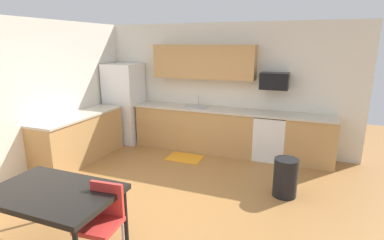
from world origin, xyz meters
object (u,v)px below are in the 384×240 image
Objects in this scene: chair_near_table at (103,217)px; microwave at (274,81)px; dining_table at (53,196)px; trash_bin at (285,178)px; oven_range at (270,137)px; refrigerator at (125,103)px.

microwave is at bearing 71.54° from chair_near_table.
dining_table reaches higher than trash_bin.
chair_near_table reaches higher than dining_table.
dining_table is at bearing -172.11° from chair_near_table.
oven_range is 1.11m from microwave.
microwave is at bearing 104.89° from trash_bin.
refrigerator is 1.30× the size of dining_table.
microwave is at bearing 3.06° from refrigerator.
dining_table is (-1.84, -3.76, 0.23)m from oven_range.
trash_bin is (0.43, -1.62, -1.26)m from microwave.
microwave is 4.37m from dining_table.
refrigerator is 4.19m from chair_near_table.
chair_near_table is (-1.26, -3.68, 0.05)m from oven_range.
refrigerator is 3.40m from oven_range.
trash_bin is at bearing -75.11° from microwave.
microwave reaches higher than trash_bin.
dining_table is (-1.84, -3.86, -0.88)m from microwave.
microwave is 0.64× the size of chair_near_table.
chair_near_table is at bearing -128.10° from trash_bin.
microwave is 0.39× the size of dining_table.
microwave is 4.13m from chair_near_table.
chair_near_table is at bearing -108.93° from oven_range.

